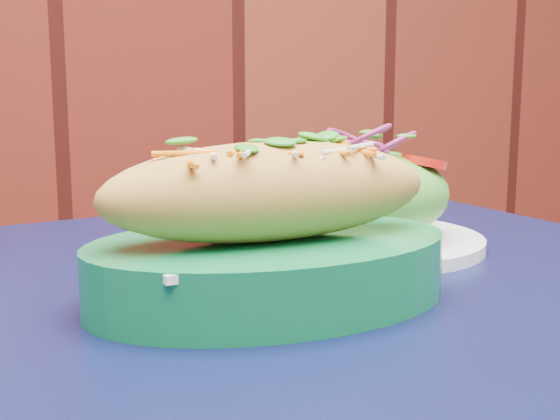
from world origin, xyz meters
name	(u,v)px	position (x,y,z in m)	size (l,w,h in m)	color
cafe_table	(307,400)	(0.42, 1.82, 0.66)	(0.89, 0.89, 0.75)	black
banh_mi_basket	(270,235)	(0.38, 1.82, 0.80)	(0.28, 0.18, 0.13)	#0C6836
salad_plate	(369,202)	(0.54, 1.95, 0.80)	(0.23, 0.23, 0.12)	white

